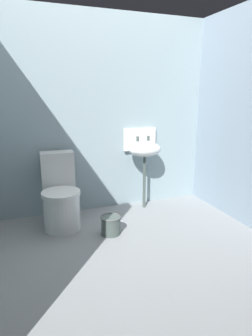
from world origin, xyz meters
name	(u,v)px	position (x,y,z in m)	size (l,w,h in m)	color
ground_plane	(135,249)	(0.00, 0.00, -0.04)	(3.00, 2.47, 0.08)	gray
wall_back	(102,115)	(0.00, 1.08, 1.15)	(3.00, 0.10, 2.30)	#8CA3AA
toilet_near_wall	(61,198)	(-0.59, 0.68, 0.32)	(0.42, 0.61, 0.78)	white
sink	(144,148)	(0.46, 0.87, 0.75)	(0.42, 0.35, 0.99)	#47544F
bucket	(111,225)	(-0.15, 0.30, 0.10)	(0.21, 0.21, 0.19)	#47544F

